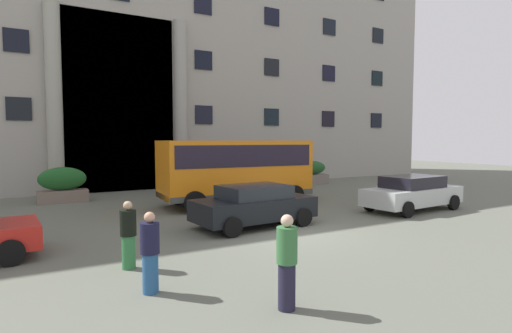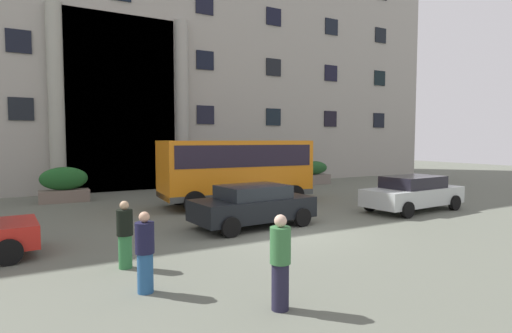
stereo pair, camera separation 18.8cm
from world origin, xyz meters
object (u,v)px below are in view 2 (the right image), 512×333
at_px(parked_coupe_end, 253,205).
at_px(parked_estate_mid, 413,193).
at_px(bus_stop_sign, 301,163).
at_px(pedestrian_man_crossing, 125,235).
at_px(pedestrian_woman_dark_dress, 280,262).
at_px(pedestrian_woman_with_bag, 145,252).
at_px(hedge_planter_far_west, 64,185).
at_px(motorcycle_far_end, 249,202).
at_px(hedge_planter_entrance_right, 196,180).
at_px(hedge_planter_west, 273,176).
at_px(hedge_planter_east, 314,173).
at_px(orange_minibus, 236,167).
at_px(scooter_by_planter, 384,191).

height_order(parked_coupe_end, parked_estate_mid, parked_estate_mid).
bearing_deg(bus_stop_sign, pedestrian_man_crossing, -141.63).
height_order(pedestrian_woman_dark_dress, pedestrian_woman_with_bag, pedestrian_woman_dark_dress).
xyz_separation_m(hedge_planter_far_west, motorcycle_far_end, (6.18, -6.74, -0.34)).
distance_m(hedge_planter_entrance_right, pedestrian_woman_dark_dress, 15.68).
relative_size(hedge_planter_far_west, hedge_planter_west, 1.19).
height_order(bus_stop_sign, hedge_planter_far_west, bus_stop_sign).
bearing_deg(hedge_planter_east, orange_minibus, -148.15).
xyz_separation_m(hedge_planter_far_west, parked_coupe_end, (5.19, -8.89, -0.07)).
height_order(motorcycle_far_end, pedestrian_woman_with_bag, pedestrian_woman_with_bag).
relative_size(bus_stop_sign, hedge_planter_entrance_right, 1.29).
bearing_deg(hedge_planter_entrance_right, bus_stop_sign, -28.64).
relative_size(hedge_planter_far_west, parked_coupe_end, 0.51).
distance_m(orange_minibus, pedestrian_woman_with_bag, 10.43).
xyz_separation_m(hedge_planter_entrance_right, pedestrian_man_crossing, (-6.01, -11.53, 0.08)).
bearing_deg(orange_minibus, scooter_by_planter, -16.07).
distance_m(orange_minibus, hedge_planter_far_west, 8.16).
bearing_deg(orange_minibus, hedge_planter_far_west, 148.22).
relative_size(hedge_planter_west, hedge_planter_entrance_right, 0.90).
distance_m(scooter_by_planter, pedestrian_man_crossing, 13.59).
bearing_deg(hedge_planter_entrance_right, hedge_planter_far_west, -178.45).
height_order(hedge_planter_far_west, parked_estate_mid, hedge_planter_far_west).
bearing_deg(parked_estate_mid, hedge_planter_far_west, 138.66).
bearing_deg(pedestrian_woman_with_bag, bus_stop_sign, 136.15).
xyz_separation_m(scooter_by_planter, motorcycle_far_end, (-7.21, 0.20, -0.01)).
xyz_separation_m(hedge_planter_east, scooter_by_planter, (-1.47, -7.41, -0.27)).
bearing_deg(pedestrian_man_crossing, hedge_planter_far_west, -139.85).
bearing_deg(hedge_planter_east, pedestrian_woman_with_bag, -136.56).
xyz_separation_m(orange_minibus, hedge_planter_far_west, (-6.66, 4.62, -0.91)).
relative_size(hedge_planter_far_west, pedestrian_woman_with_bag, 1.38).
xyz_separation_m(pedestrian_woman_dark_dress, pedestrian_man_crossing, (-1.87, 3.60, -0.06)).
bearing_deg(pedestrian_woman_with_bag, pedestrian_man_crossing, -176.03).
bearing_deg(orange_minibus, hedge_planter_east, 34.79).
bearing_deg(scooter_by_planter, pedestrian_man_crossing, -177.60).
distance_m(hedge_planter_far_west, parked_estate_mid, 15.56).
bearing_deg(motorcycle_far_end, orange_minibus, 94.17).
bearing_deg(orange_minibus, parked_coupe_end, -106.13).
relative_size(pedestrian_woman_with_bag, pedestrian_man_crossing, 1.01).
relative_size(hedge_planter_entrance_right, pedestrian_man_crossing, 1.31).
relative_size(motorcycle_far_end, pedestrian_woman_with_bag, 1.22).
relative_size(pedestrian_woman_dark_dress, pedestrian_man_crossing, 1.07).
relative_size(hedge_planter_entrance_right, hedge_planter_east, 0.95).
bearing_deg(pedestrian_woman_dark_dress, hedge_planter_east, 143.61).
relative_size(orange_minibus, parked_estate_mid, 1.44).
height_order(scooter_by_planter, pedestrian_man_crossing, pedestrian_man_crossing).
xyz_separation_m(bus_stop_sign, pedestrian_woman_with_bag, (-11.03, -10.46, -0.83)).
distance_m(bus_stop_sign, motorcycle_far_end, 6.93).
distance_m(parked_coupe_end, pedestrian_man_crossing, 5.26).
xyz_separation_m(hedge_planter_west, hedge_planter_entrance_right, (-5.14, -0.25, -0.02)).
bearing_deg(scooter_by_planter, parked_estate_mid, -128.85).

